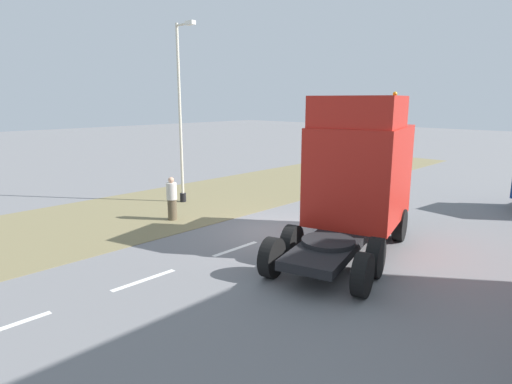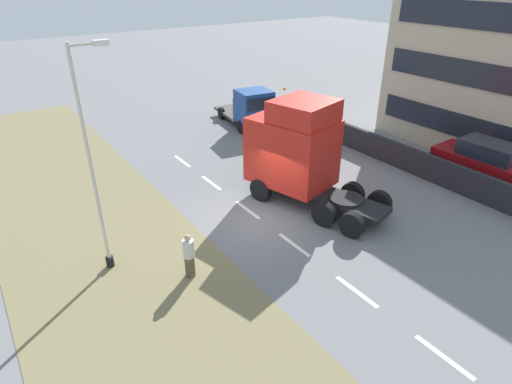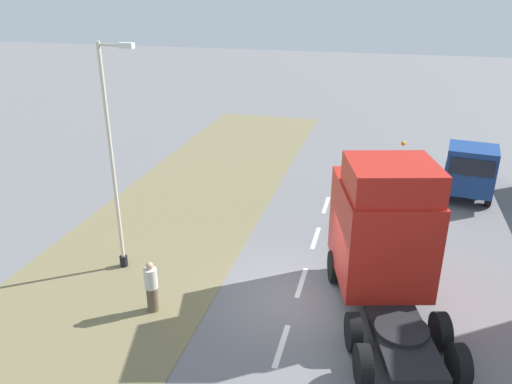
% 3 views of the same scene
% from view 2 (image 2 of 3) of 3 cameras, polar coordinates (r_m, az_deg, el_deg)
% --- Properties ---
extents(ground_plane, '(120.00, 120.00, 0.00)m').
position_cam_2_polar(ground_plane, '(17.93, 0.46, -3.59)').
color(ground_plane, slate).
rests_on(ground_plane, ground).
extents(grass_verge, '(7.00, 44.00, 0.01)m').
position_cam_2_polar(grass_verge, '(15.86, -17.86, -9.84)').
color(grass_verge, olive).
rests_on(grass_verge, ground).
extents(lane_markings, '(0.16, 17.80, 0.00)m').
position_cam_2_polar(lane_markings, '(17.44, 1.79, -4.57)').
color(lane_markings, white).
rests_on(lane_markings, ground).
extents(boundary_wall, '(0.25, 24.00, 1.29)m').
position_cam_2_polar(boundary_wall, '(23.44, 18.85, 4.48)').
color(boundary_wall, '#232328').
rests_on(boundary_wall, ground).
extents(building_block, '(10.12, 9.10, 10.48)m').
position_cam_2_polar(building_block, '(29.78, 30.24, 15.27)').
color(building_block, '#C1B293').
rests_on(building_block, ground).
extents(lorry_cab, '(4.07, 6.63, 4.72)m').
position_cam_2_polar(lorry_cab, '(18.63, 5.50, 5.44)').
color(lorry_cab, black).
rests_on(lorry_cab, ground).
extents(flatbed_truck, '(2.70, 5.50, 2.59)m').
position_cam_2_polar(flatbed_truck, '(27.80, -0.70, 11.13)').
color(flatbed_truck, navy).
rests_on(flatbed_truck, ground).
extents(parked_car, '(2.10, 4.63, 2.11)m').
position_cam_2_polar(parked_car, '(23.21, 28.12, 3.40)').
color(parked_car, maroon).
rests_on(parked_car, ground).
extents(lamp_post, '(1.25, 0.27, 7.55)m').
position_cam_2_polar(lamp_post, '(14.35, -20.58, 2.41)').
color(lamp_post, black).
rests_on(lamp_post, ground).
extents(pedestrian, '(0.39, 0.39, 1.65)m').
position_cam_2_polar(pedestrian, '(14.56, -8.91, -8.47)').
color(pedestrian, brown).
rests_on(pedestrian, ground).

